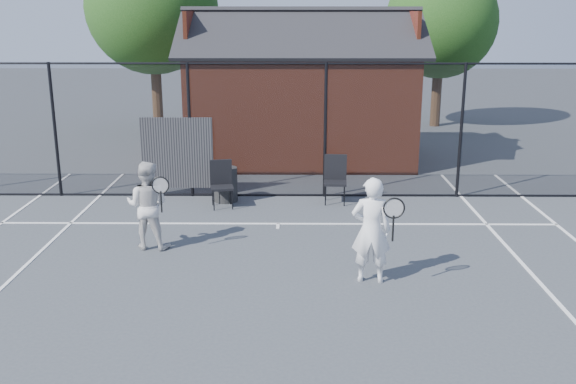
{
  "coord_description": "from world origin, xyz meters",
  "views": [
    {
      "loc": [
        0.31,
        -9.01,
        4.01
      ],
      "look_at": [
        0.21,
        1.41,
        1.1
      ],
      "focal_mm": 40.0,
      "sensor_mm": 36.0,
      "label": 1
    }
  ],
  "objects_px": {
    "clubhouse": "(301,102)",
    "chair_left": "(222,185)",
    "waste_bin": "(226,184)",
    "player_front": "(371,230)",
    "chair_right": "(335,181)",
    "player_back": "(148,205)"
  },
  "relations": [
    {
      "from": "waste_bin",
      "to": "player_front",
      "type": "bearing_deg",
      "value": -58.47
    },
    {
      "from": "player_front",
      "to": "chair_left",
      "type": "relative_size",
      "value": 1.7
    },
    {
      "from": "chair_right",
      "to": "player_back",
      "type": "bearing_deg",
      "value": -137.33
    },
    {
      "from": "player_back",
      "to": "clubhouse",
      "type": "bearing_deg",
      "value": 69.44
    },
    {
      "from": "clubhouse",
      "to": "waste_bin",
      "type": "relative_size",
      "value": 8.56
    },
    {
      "from": "clubhouse",
      "to": "chair_left",
      "type": "xyz_separation_m",
      "value": [
        -1.72,
        -4.88,
        -1.12
      ]
    },
    {
      "from": "clubhouse",
      "to": "player_back",
      "type": "distance_m",
      "value": 7.87
    },
    {
      "from": "player_front",
      "to": "chair_left",
      "type": "height_order",
      "value": "player_front"
    },
    {
      "from": "player_back",
      "to": "chair_left",
      "type": "distance_m",
      "value": 2.67
    },
    {
      "from": "player_back",
      "to": "waste_bin",
      "type": "height_order",
      "value": "player_back"
    },
    {
      "from": "chair_left",
      "to": "waste_bin",
      "type": "bearing_deg",
      "value": 76.02
    },
    {
      "from": "chair_right",
      "to": "waste_bin",
      "type": "distance_m",
      "value": 2.41
    },
    {
      "from": "clubhouse",
      "to": "player_front",
      "type": "distance_m",
      "value": 8.86
    },
    {
      "from": "clubhouse",
      "to": "player_back",
      "type": "xyz_separation_m",
      "value": [
        -2.75,
        -7.33,
        -0.82
      ]
    },
    {
      "from": "player_back",
      "to": "chair_right",
      "type": "xyz_separation_m",
      "value": [
        3.45,
        2.78,
        -0.27
      ]
    },
    {
      "from": "clubhouse",
      "to": "player_back",
      "type": "height_order",
      "value": "clubhouse"
    },
    {
      "from": "waste_bin",
      "to": "chair_right",
      "type": "bearing_deg",
      "value": -3.4
    },
    {
      "from": "waste_bin",
      "to": "clubhouse",
      "type": "bearing_deg",
      "value": 68.93
    },
    {
      "from": "clubhouse",
      "to": "player_back",
      "type": "relative_size",
      "value": 4.16
    },
    {
      "from": "chair_right",
      "to": "waste_bin",
      "type": "relative_size",
      "value": 1.34
    },
    {
      "from": "player_front",
      "to": "chair_right",
      "type": "relative_size",
      "value": 1.63
    },
    {
      "from": "player_back",
      "to": "chair_left",
      "type": "height_order",
      "value": "player_back"
    }
  ]
}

